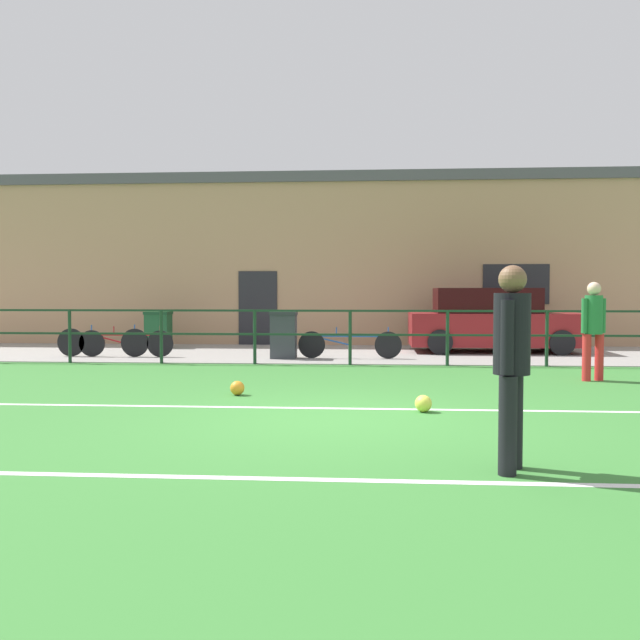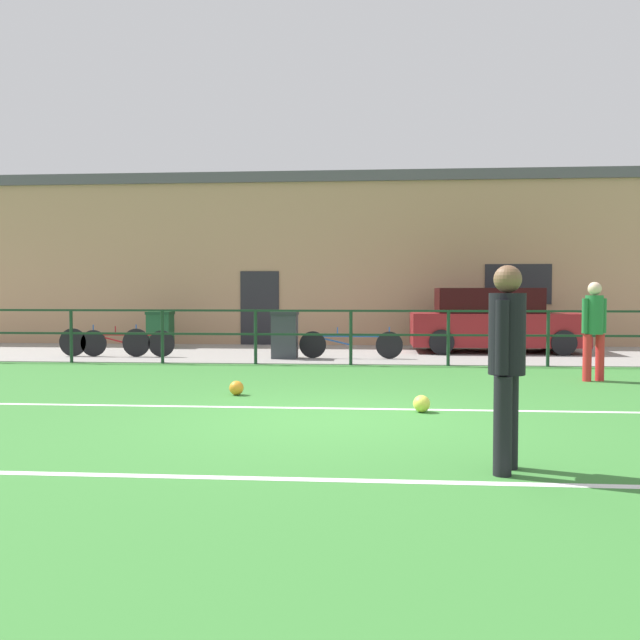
# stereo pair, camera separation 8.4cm
# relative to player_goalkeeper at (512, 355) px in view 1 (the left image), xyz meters

# --- Properties ---
(ground) EXTENTS (60.00, 44.00, 0.04)m
(ground) POSITION_rel_player_goalkeeper_xyz_m (-1.60, 2.26, -1.01)
(ground) COLOR #387A33
(field_line_touchline) EXTENTS (36.00, 0.11, 0.00)m
(field_line_touchline) POSITION_rel_player_goalkeeper_xyz_m (-1.60, 2.99, -0.99)
(field_line_touchline) COLOR white
(field_line_touchline) RESTS_ON ground
(field_line_hash) EXTENTS (36.00, 0.11, 0.00)m
(field_line_hash) POSITION_rel_player_goalkeeper_xyz_m (-1.60, -0.38, -0.99)
(field_line_hash) COLOR white
(field_line_hash) RESTS_ON ground
(pavement_strip) EXTENTS (48.00, 5.00, 0.02)m
(pavement_strip) POSITION_rel_player_goalkeeper_xyz_m (-1.60, 10.76, -0.98)
(pavement_strip) COLOR gray
(pavement_strip) RESTS_ON ground
(perimeter_fence) EXTENTS (36.07, 0.07, 1.15)m
(perimeter_fence) POSITION_rel_player_goalkeeper_xyz_m (-1.60, 8.26, -0.25)
(perimeter_fence) COLOR #193823
(perimeter_fence) RESTS_ON ground
(clubhouse_facade) EXTENTS (28.00, 2.56, 4.90)m
(clubhouse_facade) POSITION_rel_player_goalkeeper_xyz_m (-1.60, 14.45, 1.46)
(clubhouse_facade) COLOR tan
(clubhouse_facade) RESTS_ON ground
(player_goalkeeper) EXTENTS (0.31, 0.45, 1.75)m
(player_goalkeeper) POSITION_rel_player_goalkeeper_xyz_m (0.00, 0.00, 0.00)
(player_goalkeeper) COLOR black
(player_goalkeeper) RESTS_ON ground
(player_striker) EXTENTS (0.44, 0.30, 1.69)m
(player_striker) POSITION_rel_player_goalkeeper_xyz_m (2.62, 6.07, -0.03)
(player_striker) COLOR red
(player_striker) RESTS_ON ground
(soccer_ball_match) EXTENTS (0.22, 0.22, 0.22)m
(soccer_ball_match) POSITION_rel_player_goalkeeper_xyz_m (-0.51, 2.81, -0.89)
(soccer_ball_match) COLOR #E5E04C
(soccer_ball_match) RESTS_ON ground
(soccer_ball_spare) EXTENTS (0.21, 0.21, 0.21)m
(soccer_ball_spare) POSITION_rel_player_goalkeeper_xyz_m (-3.14, 4.02, -0.89)
(soccer_ball_spare) COLOR orange
(soccer_ball_spare) RESTS_ON ground
(parked_car_red) EXTENTS (4.18, 1.82, 1.59)m
(parked_car_red) POSITION_rel_player_goalkeeper_xyz_m (1.85, 11.36, -0.22)
(parked_car_red) COLOR maroon
(parked_car_red) RESTS_ON pavement_strip
(bicycle_parked_0) EXTENTS (2.16, 0.04, 0.75)m
(bicycle_parked_0) POSITION_rel_player_goalkeeper_xyz_m (-7.36, 9.46, -0.63)
(bicycle_parked_0) COLOR black
(bicycle_parked_0) RESTS_ON pavement_strip
(bicycle_parked_1) EXTENTS (2.23, 0.04, 0.72)m
(bicycle_parked_1) POSITION_rel_player_goalkeeper_xyz_m (-6.81, 9.46, -0.65)
(bicycle_parked_1) COLOR black
(bicycle_parked_1) RESTS_ON pavement_strip
(bicycle_parked_2) EXTENTS (2.33, 0.04, 0.71)m
(bicycle_parked_2) POSITION_rel_player_goalkeeper_xyz_m (-1.64, 9.46, -0.65)
(bicycle_parked_2) COLOR black
(bicycle_parked_2) RESTS_ON pavement_strip
(trash_bin_0) EXTENTS (0.66, 0.56, 0.97)m
(trash_bin_0) POSITION_rel_player_goalkeeper_xyz_m (-6.87, 12.07, -0.48)
(trash_bin_0) COLOR #194C28
(trash_bin_0) RESTS_ON pavement_strip
(trash_bin_1) EXTENTS (0.59, 0.50, 1.06)m
(trash_bin_1) POSITION_rel_player_goalkeeper_xyz_m (-3.13, 9.38, -0.44)
(trash_bin_1) COLOR #33383D
(trash_bin_1) RESTS_ON pavement_strip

